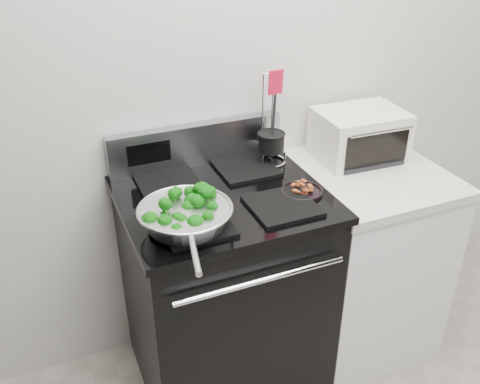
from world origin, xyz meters
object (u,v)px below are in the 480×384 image
skillet (186,216)px  bacon_plate (302,189)px  gas_range (224,288)px  utensil_holder (271,147)px  toaster_oven (359,135)px

skillet → bacon_plate: size_ratio=3.21×
gas_range → utensil_holder: size_ratio=2.74×
skillet → bacon_plate: 0.50m
gas_range → bacon_plate: bearing=-20.0°
skillet → utensil_holder: 0.62m
utensil_holder → toaster_oven: (0.42, -0.05, 0.01)m
gas_range → utensil_holder: bearing=32.2°
bacon_plate → gas_range: bearing=160.0°
skillet → toaster_oven: 0.97m
bacon_plate → toaster_oven: toaster_oven is taller
utensil_holder → toaster_oven: utensil_holder is taller
gas_range → toaster_oven: 0.91m
gas_range → bacon_plate: (0.29, -0.11, 0.48)m
utensil_holder → bacon_plate: bearing=-92.1°
toaster_oven → gas_range: bearing=-166.5°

